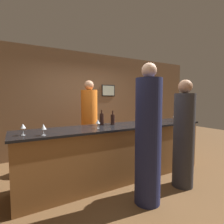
% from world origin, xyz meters
% --- Properties ---
extents(ground_plane, '(14.00, 14.00, 0.00)m').
position_xyz_m(ground_plane, '(0.00, 0.00, 0.00)').
color(ground_plane, brown).
extents(back_wall, '(8.00, 0.08, 2.80)m').
position_xyz_m(back_wall, '(0.00, 1.98, 1.40)').
color(back_wall, brown).
rests_on(back_wall, ground_plane).
extents(bar_counter, '(3.62, 0.76, 1.00)m').
position_xyz_m(bar_counter, '(0.00, 0.00, 0.50)').
color(bar_counter, brown).
rests_on(bar_counter, ground_plane).
extents(bartender, '(0.36, 0.36, 1.91)m').
position_xyz_m(bartender, '(-0.22, 0.90, 0.89)').
color(bartender, orange).
rests_on(bartender, ground_plane).
extents(guest_0, '(0.34, 0.34, 1.82)m').
position_xyz_m(guest_0, '(0.80, -0.81, 0.85)').
color(guest_0, '#2D2D33').
rests_on(guest_0, ground_plane).
extents(guest_1, '(0.37, 0.37, 2.00)m').
position_xyz_m(guest_1, '(-0.06, -0.88, 0.93)').
color(guest_1, '#1E234C').
rests_on(guest_1, ground_plane).
extents(wine_bottle_0, '(0.08, 0.08, 0.27)m').
position_xyz_m(wine_bottle_0, '(-0.04, 0.16, 1.11)').
color(wine_bottle_0, black).
rests_on(wine_bottle_0, bar_counter).
extents(wine_bottle_1, '(0.08, 0.08, 0.28)m').
position_xyz_m(wine_bottle_1, '(-0.25, 0.21, 1.12)').
color(wine_bottle_1, black).
rests_on(wine_bottle_1, bar_counter).
extents(ice_bucket, '(0.20, 0.20, 0.20)m').
position_xyz_m(ice_bucket, '(0.92, 0.15, 1.11)').
color(ice_bucket, '#9E9993').
rests_on(ice_bucket, bar_counter).
extents(wine_glass_0, '(0.08, 0.08, 0.17)m').
position_xyz_m(wine_glass_0, '(1.41, -0.08, 1.13)').
color(wine_glass_0, silver).
rests_on(wine_glass_0, bar_counter).
extents(wine_glass_1, '(0.08, 0.08, 0.16)m').
position_xyz_m(wine_glass_1, '(-1.60, -0.10, 1.13)').
color(wine_glass_1, silver).
rests_on(wine_glass_1, bar_counter).
extents(wine_glass_2, '(0.08, 0.08, 0.15)m').
position_xyz_m(wine_glass_2, '(-0.48, -0.10, 1.12)').
color(wine_glass_2, silver).
rests_on(wine_glass_2, bar_counter).
extents(wine_glass_3, '(0.08, 0.08, 0.16)m').
position_xyz_m(wine_glass_3, '(-1.36, -0.24, 1.12)').
color(wine_glass_3, silver).
rests_on(wine_glass_3, bar_counter).
extents(wine_glass_4, '(0.08, 0.08, 0.15)m').
position_xyz_m(wine_glass_4, '(0.81, -0.14, 1.12)').
color(wine_glass_4, silver).
rests_on(wine_glass_4, bar_counter).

